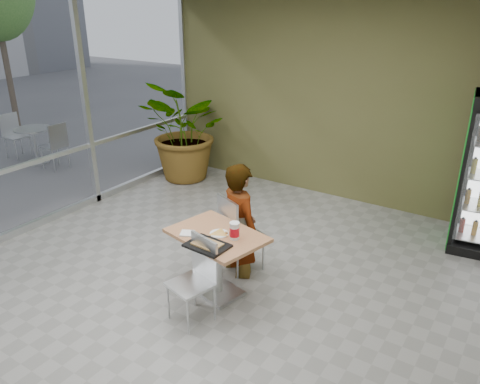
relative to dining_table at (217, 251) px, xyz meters
name	(u,v)px	position (x,y,z in m)	size (l,w,h in m)	color
ground	(198,294)	(-0.18, -0.14, -0.54)	(7.00, 7.00, 0.00)	gray
room_envelope	(192,158)	(-0.18, -0.14, 1.06)	(6.00, 7.00, 3.20)	beige
storefront_frame	(14,119)	(-3.18, -0.14, 1.06)	(0.10, 7.00, 3.20)	#B6B9BC
dining_table	(217,251)	(0.00, 0.00, 0.00)	(1.13, 0.90, 0.75)	#B67B4E
chair_far	(235,228)	(-0.11, 0.51, 0.03)	(0.57, 0.57, 0.97)	#B6B9BC
chair_near	(198,272)	(0.07, -0.44, -0.01)	(0.48, 0.48, 0.89)	#B6B9BC
seated_woman	(240,230)	(-0.07, 0.56, 0.00)	(0.61, 0.40, 1.67)	black
pizza_plate	(219,233)	(0.03, 0.00, 0.23)	(0.29, 0.24, 0.03)	white
soda_cup	(234,231)	(0.22, 0.01, 0.30)	(0.11, 0.11, 0.19)	white
napkin_stack	(187,233)	(-0.26, -0.18, 0.22)	(0.14, 0.14, 0.02)	white
cafeteria_tray	(207,246)	(0.09, -0.28, 0.23)	(0.43, 0.31, 0.02)	black
potted_plant	(187,131)	(-2.55, 2.63, 0.36)	(1.62, 1.40, 1.80)	#386B2A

